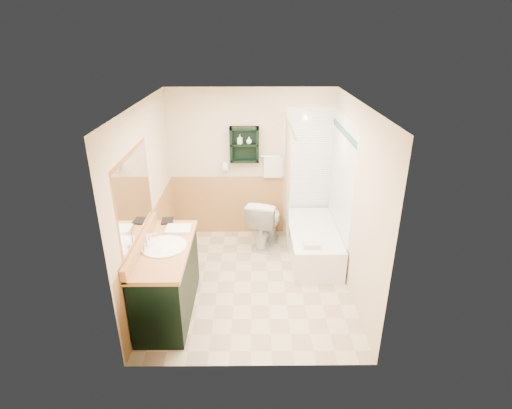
% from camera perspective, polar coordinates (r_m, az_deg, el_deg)
% --- Properties ---
extents(floor, '(3.00, 3.00, 0.00)m').
position_cam_1_polar(floor, '(5.58, -0.70, -10.94)').
color(floor, beige).
rests_on(floor, ground).
extents(back_wall, '(2.60, 0.04, 2.40)m').
position_cam_1_polar(back_wall, '(6.42, -0.72, 5.81)').
color(back_wall, '#F6E3C0').
rests_on(back_wall, ground).
extents(left_wall, '(0.04, 3.00, 2.40)m').
position_cam_1_polar(left_wall, '(5.17, -15.54, 0.40)').
color(left_wall, '#F6E3C0').
rests_on(left_wall, ground).
extents(right_wall, '(0.04, 3.00, 2.40)m').
position_cam_1_polar(right_wall, '(5.16, 14.05, 0.50)').
color(right_wall, '#F6E3C0').
rests_on(right_wall, ground).
extents(ceiling, '(2.60, 3.00, 0.04)m').
position_cam_1_polar(ceiling, '(4.65, -0.85, 14.41)').
color(ceiling, white).
rests_on(ceiling, back_wall).
extents(wainscot_left, '(2.98, 2.98, 1.00)m').
position_cam_1_polar(wainscot_left, '(5.47, -14.39, -6.35)').
color(wainscot_left, tan).
rests_on(wainscot_left, left_wall).
extents(wainscot_back, '(2.58, 2.58, 1.00)m').
position_cam_1_polar(wainscot_back, '(6.64, -0.69, -0.04)').
color(wainscot_back, tan).
rests_on(wainscot_back, back_wall).
extents(mirror_frame, '(1.30, 1.30, 1.00)m').
position_cam_1_polar(mirror_frame, '(4.56, -16.98, 1.13)').
color(mirror_frame, '#9C5833').
rests_on(mirror_frame, left_wall).
extents(mirror_glass, '(1.20, 1.20, 0.90)m').
position_cam_1_polar(mirror_glass, '(4.56, -16.92, 1.13)').
color(mirror_glass, white).
rests_on(mirror_glass, left_wall).
extents(tile_right, '(1.50, 1.50, 2.10)m').
position_cam_1_polar(tile_right, '(5.88, 11.84, 2.03)').
color(tile_right, white).
rests_on(tile_right, right_wall).
extents(tile_back, '(0.95, 0.95, 2.10)m').
position_cam_1_polar(tile_back, '(6.50, 8.38, 4.39)').
color(tile_back, white).
rests_on(tile_back, back_wall).
extents(tile_accent, '(1.50, 1.50, 0.10)m').
position_cam_1_polar(tile_accent, '(5.63, 12.46, 10.10)').
color(tile_accent, '#154C2A').
rests_on(tile_accent, right_wall).
extents(wall_shelf, '(0.45, 0.15, 0.55)m').
position_cam_1_polar(wall_shelf, '(6.21, -1.67, 8.55)').
color(wall_shelf, black).
rests_on(wall_shelf, back_wall).
extents(hair_dryer, '(0.10, 0.24, 0.18)m').
position_cam_1_polar(hair_dryer, '(6.35, -4.35, 5.54)').
color(hair_dryer, silver).
rests_on(hair_dryer, back_wall).
extents(towel_bar, '(0.40, 0.06, 0.40)m').
position_cam_1_polar(towel_bar, '(6.32, 2.47, 6.91)').
color(towel_bar, silver).
rests_on(towel_bar, back_wall).
extents(curtain_rod, '(0.03, 1.60, 0.03)m').
position_cam_1_polar(curtain_rod, '(5.49, 4.86, 11.30)').
color(curtain_rod, silver).
rests_on(curtain_rod, back_wall).
extents(shower_curtain, '(1.05, 1.05, 1.70)m').
position_cam_1_polar(shower_curtain, '(5.90, 4.43, 3.57)').
color(shower_curtain, beige).
rests_on(shower_curtain, curtain_rod).
extents(vanity, '(0.59, 1.40, 0.89)m').
position_cam_1_polar(vanity, '(4.94, -12.54, -10.43)').
color(vanity, black).
rests_on(vanity, ground).
extents(bathtub, '(0.70, 1.50, 0.47)m').
position_cam_1_polar(bathtub, '(6.09, 8.08, -5.39)').
color(bathtub, white).
rests_on(bathtub, ground).
extents(toilet, '(0.67, 0.90, 0.79)m').
position_cam_1_polar(toilet, '(6.30, 1.37, -2.47)').
color(toilet, white).
rests_on(toilet, ground).
extents(counter_towel, '(0.30, 0.24, 0.04)m').
position_cam_1_polar(counter_towel, '(5.04, -11.00, -3.47)').
color(counter_towel, silver).
rests_on(counter_towel, vanity).
extents(vanity_book, '(0.15, 0.03, 0.20)m').
position_cam_1_polar(vanity_book, '(5.28, -13.45, -1.41)').
color(vanity_book, black).
rests_on(vanity_book, vanity).
extents(tub_towel, '(0.22, 0.18, 0.07)m').
position_cam_1_polar(tub_towel, '(5.49, 7.88, -5.65)').
color(tub_towel, silver).
rests_on(tub_towel, bathtub).
extents(soap_bottle_a, '(0.11, 0.16, 0.07)m').
position_cam_1_polar(soap_bottle_a, '(6.20, -2.31, 8.96)').
color(soap_bottle_a, white).
rests_on(soap_bottle_a, wall_shelf).
extents(soap_bottle_b, '(0.11, 0.13, 0.08)m').
position_cam_1_polar(soap_bottle_b, '(6.19, -1.00, 9.06)').
color(soap_bottle_b, white).
rests_on(soap_bottle_b, wall_shelf).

